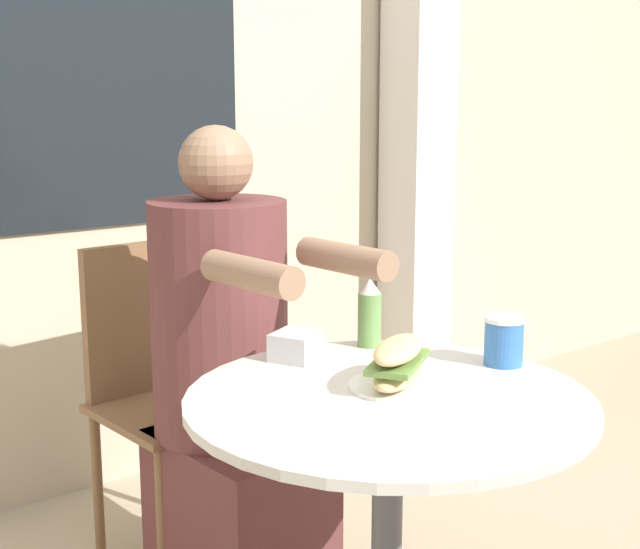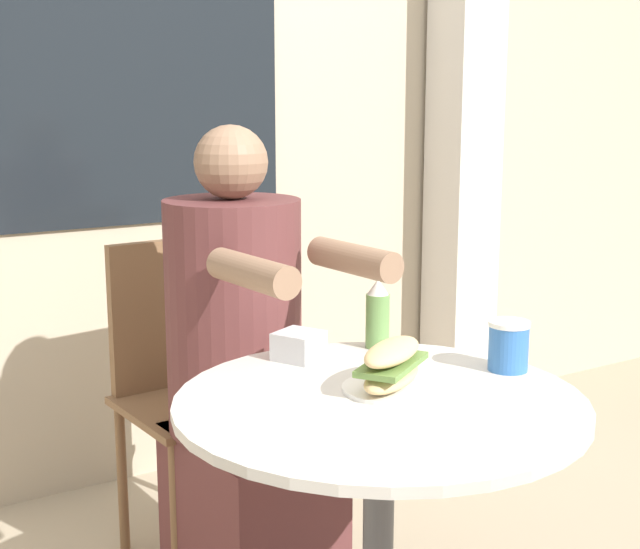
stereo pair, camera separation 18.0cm
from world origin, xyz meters
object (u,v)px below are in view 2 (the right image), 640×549
object	(u,v)px
condiment_bottle	(378,315)
cafe_table	(379,489)
diner_chair	(184,368)
seated_diner	(244,403)
sandwich_on_plate	(392,368)
drink_cup	(510,346)

from	to	relation	value
condiment_bottle	cafe_table	bearing A→B (deg)	-124.95
diner_chair	seated_diner	bearing A→B (deg)	87.80
sandwich_on_plate	condiment_bottle	xyz separation A→B (m)	(0.15, 0.26, 0.03)
cafe_table	diner_chair	world-z (taller)	diner_chair
seated_diner	condiment_bottle	xyz separation A→B (m)	(0.19, -0.29, 0.26)
cafe_table	condiment_bottle	distance (m)	0.43
cafe_table	seated_diner	distance (m)	0.57
seated_diner	drink_cup	bearing A→B (deg)	115.56
diner_chair	condiment_bottle	world-z (taller)	diner_chair
drink_cup	condiment_bottle	distance (m)	0.31
seated_diner	condiment_bottle	world-z (taller)	seated_diner
seated_diner	sandwich_on_plate	distance (m)	0.59
diner_chair	sandwich_on_plate	bearing A→B (deg)	89.42
seated_diner	sandwich_on_plate	world-z (taller)	seated_diner
drink_cup	condiment_bottle	world-z (taller)	condiment_bottle
diner_chair	drink_cup	size ratio (longest dim) A/B	8.38
sandwich_on_plate	condiment_bottle	distance (m)	0.30
drink_cup	condiment_bottle	size ratio (longest dim) A/B	0.66
seated_diner	drink_cup	size ratio (longest dim) A/B	11.52
sandwich_on_plate	drink_cup	xyz separation A→B (m)	(0.28, -0.03, 0.01)
cafe_table	seated_diner	size ratio (longest dim) A/B	0.65
cafe_table	seated_diner	bearing A→B (deg)	89.29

